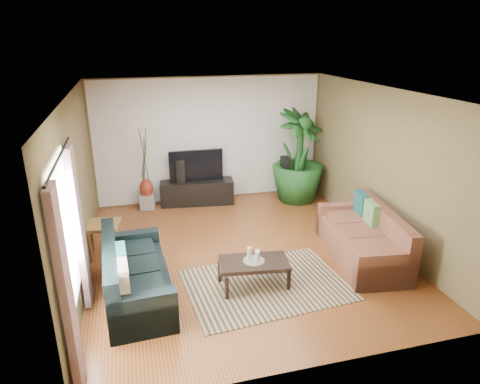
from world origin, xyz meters
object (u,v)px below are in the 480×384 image
object	(u,v)px
tv_stand	(197,192)
pedestal	(148,201)
vase	(147,188)
television	(196,166)
speaker_right	(285,179)
sofa_left	(137,270)
sofa_right	(362,235)
coffee_table	(254,273)
speaker_left	(181,183)
potted_plant	(298,156)
side_table	(105,239)

from	to	relation	value
tv_stand	pedestal	size ratio (longest dim) A/B	5.08
pedestal	vase	world-z (taller)	vase
television	speaker_right	xyz separation A→B (m)	(1.92, -0.30, -0.36)
sofa_left	sofa_right	distance (m)	3.62
speaker_right	coffee_table	bearing A→B (deg)	-112.81
speaker_left	pedestal	bearing A→B (deg)	-173.18
tv_stand	speaker_right	world-z (taller)	speaker_right
sofa_left	coffee_table	distance (m)	1.68
sofa_left	speaker_left	size ratio (longest dim) A/B	1.92
potted_plant	side_table	xyz separation A→B (m)	(-4.08, -1.55, -0.73)
sofa_right	pedestal	world-z (taller)	sofa_right
vase	speaker_left	bearing A→B (deg)	0.00
vase	coffee_table	bearing A→B (deg)	-69.06
coffee_table	tv_stand	world-z (taller)	tv_stand
potted_plant	pedestal	distance (m)	3.40
pedestal	coffee_table	bearing A→B (deg)	-69.06
vase	television	bearing A→B (deg)	0.00
speaker_right	pedestal	world-z (taller)	speaker_right
sofa_left	speaker_right	xyz separation A→B (m)	(3.32, 3.04, 0.08)
sofa_right	coffee_table	size ratio (longest dim) A/B	2.03
tv_stand	speaker_left	bearing A→B (deg)	-172.77
potted_plant	vase	xyz separation A→B (m)	(-3.27, 0.35, -0.56)
sofa_right	side_table	bearing A→B (deg)	-98.35
coffee_table	tv_stand	distance (m)	3.50
speaker_left	television	bearing A→B (deg)	6.82
sofa_left	speaker_left	bearing A→B (deg)	-20.29
speaker_left	side_table	size ratio (longest dim) A/B	1.82
speaker_left	vase	world-z (taller)	speaker_left
coffee_table	side_table	distance (m)	2.67
television	speaker_left	size ratio (longest dim) A/B	1.13
sofa_left	speaker_right	size ratio (longest dim) A/B	1.95
vase	sofa_right	bearing A→B (deg)	-43.59
sofa_left	potted_plant	world-z (taller)	potted_plant
sofa_right	television	distance (m)	3.86
sofa_right	vase	world-z (taller)	sofa_right
television	speaker_right	bearing A→B (deg)	-8.90
sofa_left	vase	world-z (taller)	sofa_left
tv_stand	pedestal	bearing A→B (deg)	-172.77
sofa_left	coffee_table	bearing A→B (deg)	-97.84
television	pedestal	bearing A→B (deg)	180.00
coffee_table	pedestal	distance (m)	3.73
tv_stand	speaker_right	distance (m)	1.96
sofa_right	pedestal	bearing A→B (deg)	-125.23
tv_stand	speaker_right	size ratio (longest dim) A/B	1.56
vase	speaker_right	bearing A→B (deg)	-5.73
speaker_right	side_table	world-z (taller)	speaker_right
speaker_left	potted_plant	size ratio (longest dim) A/B	0.51
television	potted_plant	bearing A→B (deg)	-9.16
sofa_left	speaker_left	distance (m)	3.50
tv_stand	speaker_right	xyz separation A→B (m)	(1.92, -0.30, 0.24)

